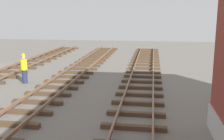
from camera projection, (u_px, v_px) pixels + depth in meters
track_worker_foreground at (24, 69)px, 17.03m from camera, size 0.40×0.40×1.87m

